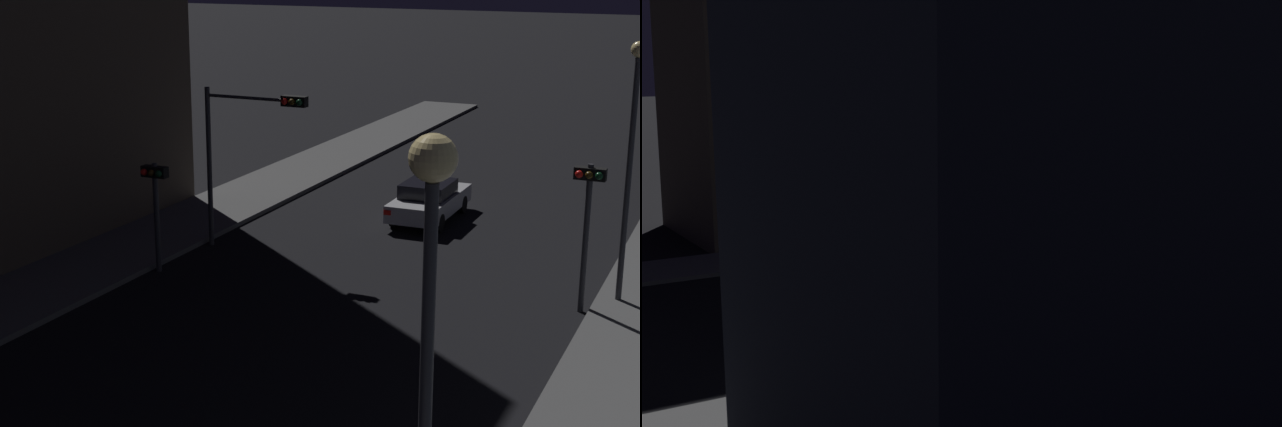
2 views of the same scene
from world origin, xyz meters
TOP-DOWN VIEW (x-y plane):
  - sidewalk_left at (-7.93, 27.53)m, footprint 3.38×59.05m
  - taxi at (3.37, 10.35)m, footprint 1.83×4.46m
  - far_car at (-0.59, 31.61)m, footprint 1.86×4.47m
  - traffic_light_overhead at (-4.68, 25.79)m, footprint 3.51×0.42m
  - traffic_light_left_kerb at (-5.98, 22.79)m, footprint 0.80×0.42m
  - traffic_light_right_kerb at (5.98, 24.73)m, footprint 0.80×0.42m
  - sign_pole_left at (-7.12, 10.84)m, footprint 0.59×0.10m
  - street_lamp_near_block at (6.72, 9.91)m, footprint 0.55×0.55m

SIDE VIEW (x-z plane):
  - sidewalk_left at x=-7.93m, z-range 0.00..0.16m
  - far_car at x=-0.59m, z-range 0.02..1.44m
  - taxi at x=3.37m, z-range -0.07..1.55m
  - traffic_light_left_kerb at x=-5.98m, z-range 0.74..4.02m
  - sign_pole_left at x=-7.12m, z-range 0.49..4.41m
  - traffic_light_right_kerb at x=5.98m, z-range 0.84..4.83m
  - traffic_light_overhead at x=-4.68m, z-range 1.13..6.25m
  - street_lamp_near_block at x=6.72m, z-range 1.67..8.83m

